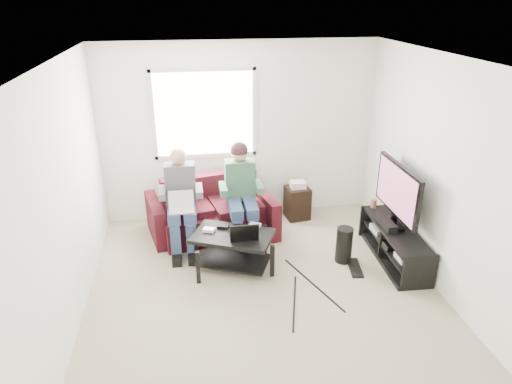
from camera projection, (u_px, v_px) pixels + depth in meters
floor at (266, 300)px, 5.15m from camera, size 4.50×4.50×0.00m
ceiling at (269, 63)px, 4.10m from camera, size 4.50×4.50×0.00m
wall_back at (240, 133)px, 6.66m from camera, size 4.50×0.00×4.50m
wall_front at (339, 354)px, 2.59m from camera, size 4.50×0.00×4.50m
wall_left at (61, 208)px, 4.33m from camera, size 0.00×4.50×4.50m
wall_right at (450, 183)px, 4.91m from camera, size 0.00×4.50×4.50m
window at (204, 114)px, 6.45m from camera, size 1.48×0.04×1.28m
sofa at (211, 213)px, 6.47m from camera, size 1.87×1.08×0.80m
person_left at (181, 196)px, 5.98m from camera, size 0.40×0.71×1.33m
person_right at (241, 188)px, 6.09m from camera, size 0.40×0.71×1.37m
laptop_silver at (181, 206)px, 5.78m from camera, size 0.38×0.32×0.24m
coffee_table at (233, 243)px, 5.61m from camera, size 1.11×0.92×0.48m
laptop_black at (243, 228)px, 5.46m from camera, size 0.42×0.38×0.24m
controller_a at (209, 230)px, 5.62m from camera, size 0.16×0.13×0.04m
controller_b at (223, 226)px, 5.70m from camera, size 0.16×0.13×0.04m
controller_c at (255, 225)px, 5.73m from camera, size 0.17×0.15×0.04m
tv_stand at (394, 245)px, 5.84m from camera, size 0.47×1.38×0.46m
tv at (397, 192)px, 5.65m from camera, size 0.12×1.10×0.81m
soundbar at (385, 222)px, 5.79m from camera, size 0.12×0.50×0.10m
drink_cup at (374, 203)px, 6.28m from camera, size 0.08×0.08×0.12m
console_white at (409, 257)px, 5.45m from camera, size 0.30×0.22×0.06m
console_grey at (385, 229)px, 6.08m from camera, size 0.34×0.26×0.08m
console_black at (397, 242)px, 5.77m from camera, size 0.38×0.30×0.07m
subwoofer at (344, 245)px, 5.80m from camera, size 0.21×0.21×0.47m
keyboard_floor at (355, 268)px, 5.72m from camera, size 0.21×0.44×0.02m
end_table at (297, 201)px, 6.92m from camera, size 0.33×0.33×0.60m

